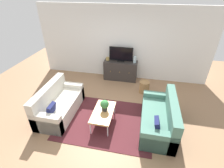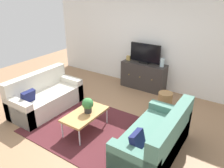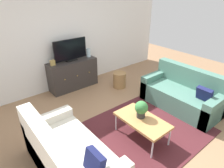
# 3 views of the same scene
# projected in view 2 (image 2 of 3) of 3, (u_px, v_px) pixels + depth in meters

# --- Properties ---
(ground_plane) EXTENTS (10.00, 10.00, 0.00)m
(ground_plane) POSITION_uv_depth(u_px,v_px,m) (95.00, 125.00, 4.66)
(ground_plane) COLOR #997251
(wall_back) EXTENTS (6.40, 0.12, 2.70)m
(wall_back) POSITION_uv_depth(u_px,v_px,m) (150.00, 40.00, 6.05)
(wall_back) COLOR white
(wall_back) RESTS_ON ground_plane
(area_rug) EXTENTS (2.50, 1.90, 0.01)m
(area_rug) POSITION_uv_depth(u_px,v_px,m) (91.00, 128.00, 4.55)
(area_rug) COLOR #4C1E23
(area_rug) RESTS_ON ground_plane
(couch_left_side) EXTENTS (0.81, 1.68, 0.87)m
(couch_left_side) POSITION_uv_depth(u_px,v_px,m) (44.00, 98.00, 5.19)
(couch_left_side) COLOR beige
(couch_left_side) RESTS_ON ground_plane
(couch_right_side) EXTENTS (0.81, 1.68, 0.87)m
(couch_right_side) POSITION_uv_depth(u_px,v_px,m) (157.00, 141.00, 3.74)
(couch_right_side) COLOR #4C7A6B
(couch_right_side) RESTS_ON ground_plane
(coffee_table) EXTENTS (0.52, 0.96, 0.41)m
(coffee_table) POSITION_uv_depth(u_px,v_px,m) (85.00, 114.00, 4.35)
(coffee_table) COLOR #B7844C
(coffee_table) RESTS_ON ground_plane
(potted_plant) EXTENTS (0.23, 0.23, 0.31)m
(potted_plant) POSITION_uv_depth(u_px,v_px,m) (88.00, 105.00, 4.30)
(potted_plant) COLOR #2D2D2D
(potted_plant) RESTS_ON coffee_table
(tv_console) EXTENTS (1.26, 0.47, 0.75)m
(tv_console) POSITION_uv_depth(u_px,v_px,m) (144.00, 76.00, 6.23)
(tv_console) COLOR #332D2B
(tv_console) RESTS_ON ground_plane
(flat_screen_tv) EXTENTS (0.88, 0.16, 0.55)m
(flat_screen_tv) POSITION_uv_depth(u_px,v_px,m) (145.00, 54.00, 5.98)
(flat_screen_tv) COLOR black
(flat_screen_tv) RESTS_ON tv_console
(glass_vase) EXTENTS (0.11, 0.11, 0.23)m
(glass_vase) POSITION_uv_depth(u_px,v_px,m) (162.00, 63.00, 5.77)
(glass_vase) COLOR silver
(glass_vase) RESTS_ON tv_console
(mantel_clock) EXTENTS (0.11, 0.07, 0.13)m
(mantel_clock) POSITION_uv_depth(u_px,v_px,m) (128.00, 58.00, 6.31)
(mantel_clock) COLOR tan
(mantel_clock) RESTS_ON tv_console
(wicker_basket) EXTENTS (0.34, 0.34, 0.41)m
(wicker_basket) POSITION_uv_depth(u_px,v_px,m) (165.00, 101.00, 5.24)
(wicker_basket) COLOR #9E7547
(wicker_basket) RESTS_ON ground_plane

